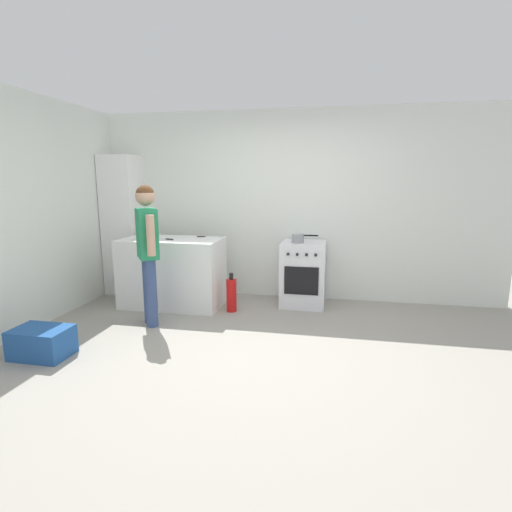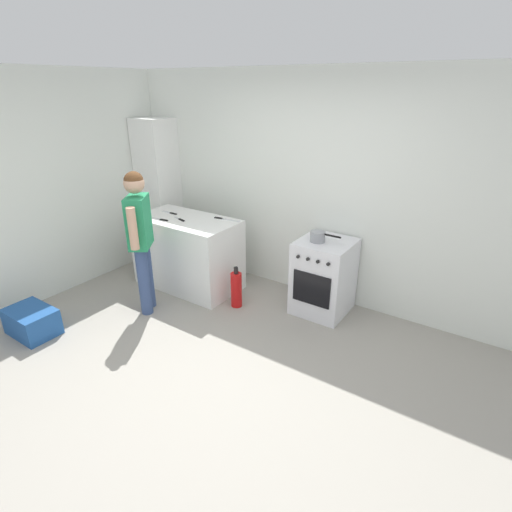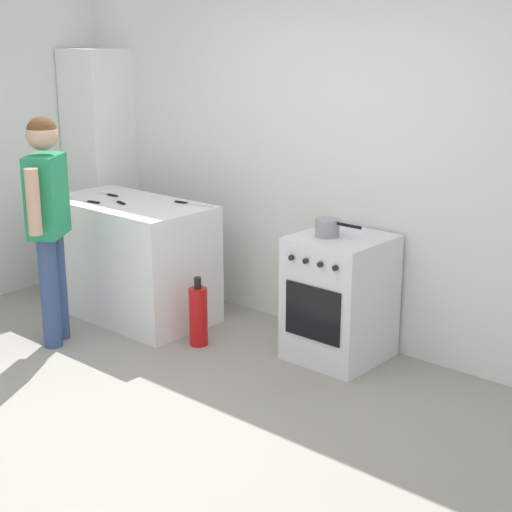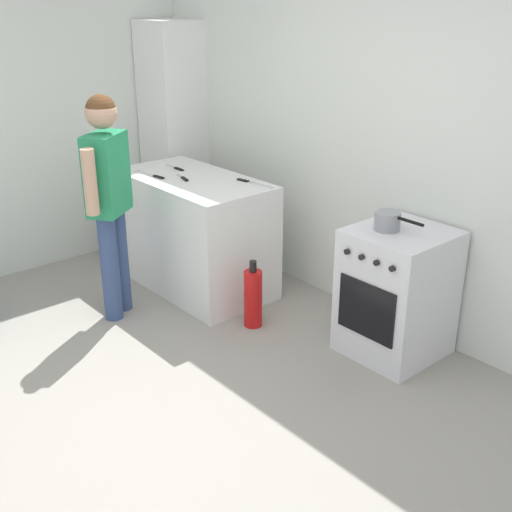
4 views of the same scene
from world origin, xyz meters
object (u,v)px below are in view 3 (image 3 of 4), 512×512
at_px(knife_utility, 108,194).
at_px(knife_carving, 85,201).
at_px(knife_paring, 119,202).
at_px(pot, 328,228).
at_px(person, 48,212).
at_px(oven_left, 340,298).
at_px(fire_extinguisher, 198,316).
at_px(knife_bread, 192,204).
at_px(larder_cabinet, 100,167).

bearing_deg(knife_utility, knife_carving, -78.00).
xyz_separation_m(knife_paring, knife_utility, (-0.30, 0.13, -0.00)).
distance_m(pot, person, 1.91).
xyz_separation_m(oven_left, person, (-1.67, -1.11, 0.53)).
bearing_deg(person, oven_left, 33.58).
height_order(knife_carving, fire_extinguisher, knife_carving).
bearing_deg(pot, knife_utility, -172.51).
distance_m(oven_left, pot, 0.49).
distance_m(pot, knife_carving, 1.96).
bearing_deg(knife_carving, knife_bread, 33.00).
distance_m(knife_utility, person, 0.87).
bearing_deg(knife_carving, knife_utility, 102.00).
height_order(pot, knife_carving, pot).
relative_size(pot, person, 0.21).
xyz_separation_m(knife_utility, person, (0.35, -0.79, 0.05)).
height_order(oven_left, knife_carving, knife_carving).
relative_size(knife_paring, larder_cabinet, 0.10).
distance_m(oven_left, knife_paring, 1.84).
distance_m(knife_carving, larder_cabinet, 0.97).
bearing_deg(larder_cabinet, knife_bread, -9.44).
bearing_deg(fire_extinguisher, pot, 27.59).
relative_size(person, fire_extinguisher, 3.21).
bearing_deg(fire_extinguisher, knife_carving, -174.61).
relative_size(pot, knife_utility, 1.36).
relative_size(oven_left, larder_cabinet, 0.42).
relative_size(knife_carving, larder_cabinet, 0.17).
bearing_deg(pot, person, -146.75).
relative_size(knife_paring, person, 0.13).
bearing_deg(knife_utility, oven_left, 8.92).
height_order(person, fire_extinguisher, person).
relative_size(knife_bread, larder_cabinet, 0.18).
relative_size(knife_bread, person, 0.22).
distance_m(knife_paring, knife_utility, 0.32).
bearing_deg(knife_paring, larder_cabinet, 149.44).
distance_m(knife_carving, knife_utility, 0.27).
relative_size(pot, larder_cabinet, 0.17).
xyz_separation_m(knife_carving, larder_cabinet, (-0.68, 0.68, 0.10)).
bearing_deg(knife_paring, oven_left, 14.49).
height_order(knife_paring, larder_cabinet, larder_cabinet).
bearing_deg(knife_utility, person, -66.10).
height_order(knife_carving, knife_utility, same).
relative_size(oven_left, knife_carving, 2.56).
distance_m(knife_bread, larder_cabinet, 1.40).
xyz_separation_m(pot, person, (-1.60, -1.05, 0.04)).
height_order(pot, person, person).
bearing_deg(knife_paring, person, -85.50).
xyz_separation_m(knife_paring, knife_carving, (-0.24, -0.14, -0.00)).
xyz_separation_m(pot, knife_carving, (-1.89, -0.52, -0.01)).
bearing_deg(knife_paring, knife_utility, 156.83).
distance_m(oven_left, larder_cabinet, 2.71).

